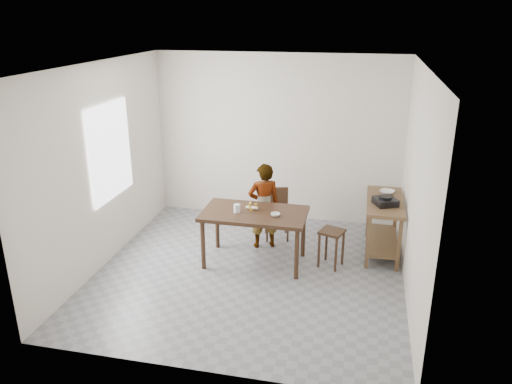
% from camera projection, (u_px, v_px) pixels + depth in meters
% --- Properties ---
extents(floor, '(4.00, 4.00, 0.04)m').
position_uv_depth(floor, '(250.00, 273.00, 6.68)').
color(floor, gray).
rests_on(floor, ground).
extents(ceiling, '(4.00, 4.00, 0.04)m').
position_uv_depth(ceiling, '(249.00, 63.00, 5.74)').
color(ceiling, white).
rests_on(ceiling, wall_back).
extents(wall_back, '(4.00, 0.04, 2.70)m').
position_uv_depth(wall_back, '(278.00, 138.00, 8.06)').
color(wall_back, silver).
rests_on(wall_back, ground).
extents(wall_front, '(4.00, 0.04, 2.70)m').
position_uv_depth(wall_front, '(196.00, 247.00, 4.36)').
color(wall_front, silver).
rests_on(wall_front, ground).
extents(wall_left, '(0.04, 4.00, 2.70)m').
position_uv_depth(wall_left, '(101.00, 166.00, 6.62)').
color(wall_left, silver).
rests_on(wall_left, ground).
extents(wall_right, '(0.04, 4.00, 2.70)m').
position_uv_depth(wall_right, '(418.00, 188.00, 5.80)').
color(wall_right, silver).
rests_on(wall_right, ground).
extents(window_pane, '(0.02, 1.10, 1.30)m').
position_uv_depth(window_pane, '(111.00, 151.00, 6.74)').
color(window_pane, white).
rests_on(window_pane, wall_left).
extents(dining_table, '(1.40, 0.80, 0.75)m').
position_uv_depth(dining_table, '(254.00, 237.00, 6.82)').
color(dining_table, '#352114').
rests_on(dining_table, floor).
extents(prep_counter, '(0.50, 1.20, 0.80)m').
position_uv_depth(prep_counter, '(383.00, 226.00, 7.10)').
color(prep_counter, brown).
rests_on(prep_counter, floor).
extents(child, '(0.55, 0.47, 1.28)m').
position_uv_depth(child, '(264.00, 206.00, 7.20)').
color(child, silver).
rests_on(child, floor).
extents(dining_chair, '(0.45, 0.45, 0.76)m').
position_uv_depth(dining_chair, '(277.00, 214.00, 7.58)').
color(dining_chair, '#352114').
rests_on(dining_chair, floor).
extents(stool, '(0.38, 0.38, 0.53)m').
position_uv_depth(stool, '(331.00, 248.00, 6.76)').
color(stool, '#352114').
rests_on(stool, floor).
extents(glass_tumbler, '(0.12, 0.12, 0.11)m').
position_uv_depth(glass_tumbler, '(237.00, 208.00, 6.67)').
color(glass_tumbler, white).
rests_on(glass_tumbler, dining_table).
extents(small_bowl, '(0.13, 0.13, 0.04)m').
position_uv_depth(small_bowl, '(275.00, 215.00, 6.55)').
color(small_bowl, white).
rests_on(small_bowl, dining_table).
extents(banana, '(0.22, 0.18, 0.07)m').
position_uv_depth(banana, '(252.00, 207.00, 6.76)').
color(banana, yellow).
rests_on(banana, dining_table).
extents(serving_bowl, '(0.26, 0.26, 0.05)m').
position_uv_depth(serving_bowl, '(387.00, 192.00, 7.21)').
color(serving_bowl, white).
rests_on(serving_bowl, prep_counter).
extents(gas_burner, '(0.37, 0.37, 0.09)m').
position_uv_depth(gas_burner, '(385.00, 201.00, 6.79)').
color(gas_burner, black).
rests_on(gas_burner, prep_counter).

